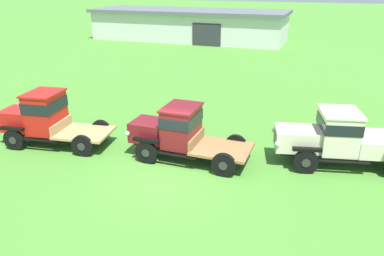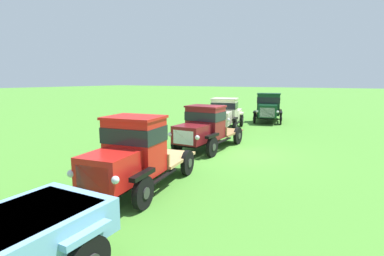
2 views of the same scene
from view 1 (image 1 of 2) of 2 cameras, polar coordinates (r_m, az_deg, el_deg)
name	(u,v)px [view 1 (image 1 of 2)]	position (r m, az deg, el deg)	size (l,w,h in m)	color
ground_plane	(165,178)	(13.80, -4.06, -7.66)	(240.00, 240.00, 0.00)	#47842D
farm_shed	(189,25)	(46.17, -0.40, 15.48)	(22.93, 8.15, 3.51)	silver
vintage_truck_second_in_line	(44,117)	(17.38, -21.65, 1.58)	(5.06, 2.57, 2.35)	black
vintage_truck_midrow_center	(178,131)	(14.88, -2.15, -0.42)	(4.95, 2.08, 2.19)	black
vintage_truck_far_side	(342,137)	(15.41, 21.87, -1.35)	(5.33, 2.95, 2.19)	black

